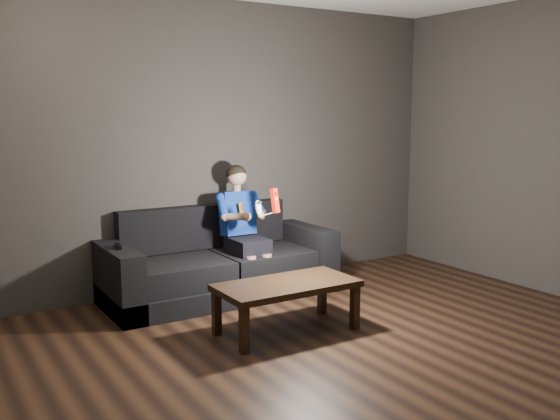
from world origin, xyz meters
TOP-DOWN VIEW (x-y plane):
  - floor at (0.00, 0.00)m, footprint 5.00×5.00m
  - back_wall at (0.00, 2.50)m, footprint 5.00×0.04m
  - sofa at (-0.15, 2.15)m, footprint 2.08×0.90m
  - child at (0.08, 2.09)m, footprint 0.45×0.56m
  - wii_remote_red at (0.17, 1.66)m, footprint 0.07×0.09m
  - nunchuk_white at (0.01, 1.67)m, footprint 0.06×0.09m
  - wii_remote_black at (-1.09, 2.07)m, footprint 0.07×0.17m
  - coffee_table at (-0.12, 1.01)m, footprint 1.07×0.54m

SIDE VIEW (x-z plane):
  - floor at x=0.00m, z-range 0.00..0.00m
  - sofa at x=-0.15m, z-range -0.14..0.66m
  - coffee_table at x=-0.12m, z-range 0.14..0.53m
  - wii_remote_black at x=-1.09m, z-range 0.57..0.60m
  - child at x=0.08m, z-range 0.14..1.25m
  - nunchuk_white at x=0.01m, z-range 0.79..0.94m
  - wii_remote_red at x=0.17m, z-range 0.81..1.02m
  - back_wall at x=0.00m, z-range 0.00..2.70m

